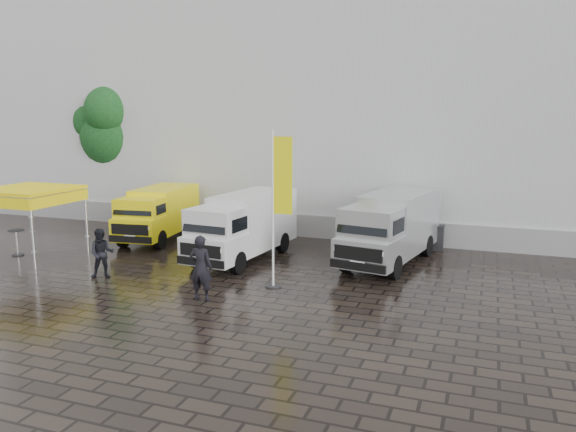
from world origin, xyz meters
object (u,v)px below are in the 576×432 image
Objects in this scene: flagpole at (278,202)px; cocktail_table at (17,243)px; van_silver at (390,229)px; wheelie_bin at (436,237)px; van_white at (243,228)px; canopy_tent at (28,193)px; van_yellow at (158,215)px; person_front at (201,268)px; person_tent at (102,253)px.

flagpole is 4.90× the size of cocktail_table.
van_silver is 5.79× the size of wheelie_bin.
van_white is 1.87× the size of canopy_tent.
canopy_tent is 2.97× the size of cocktail_table.
person_front is (5.65, -6.49, -0.14)m from van_yellow.
van_white is 8.82m from cocktail_table.
van_silver is at bearing -117.87° from wheelie_bin.
van_yellow is 8.81m from flagpole.
van_white is 1.13× the size of flagpole.
van_silver is at bearing -0.08° from person_tent.
wheelie_bin is 10.57m from person_front.
cocktail_table is (-8.45, -2.44, -0.71)m from van_white.
van_yellow is 11.73m from wheelie_bin.
person_tent is at bearing -15.28° from cocktail_table.
flagpole is (2.51, -2.83, 1.53)m from van_white.
van_silver is at bearing -130.63° from person_front.
van_silver reaches higher than person_front.
flagpole is at bearing -38.69° from van_yellow.
flagpole is (-2.76, -4.13, 1.47)m from van_silver.
van_white reaches higher than cocktail_table.
van_white is at bearing -155.94° from van_silver.
van_yellow is 0.83× the size of van_silver.
cocktail_table is 16.45m from wheelie_bin.
van_white is 7.83m from wheelie_bin.
canopy_tent is at bearing -2.74° from cocktail_table.
canopy_tent is at bearing -130.39° from van_yellow.
flagpole is 4.88× the size of wheelie_bin.
cocktail_table is (-13.72, -3.73, -0.76)m from van_silver.
canopy_tent is (-7.66, -2.48, 1.28)m from van_white.
cocktail_table is at bearing -18.05° from person_front.
person_front is at bearing -55.61° from van_yellow.
canopy_tent is 2.14m from cocktail_table.
cocktail_table is at bearing 177.26° from canopy_tent.
person_front is at bearing -74.66° from van_white.
person_tent reaches higher than cocktail_table.
flagpole reaches higher than van_white.
van_white is 4.81m from person_front.
flagpole is at bearing -42.95° from van_white.
van_silver is 3.01× the size of person_front.
van_white is at bearing 17.87° from person_tent.
canopy_tent reaches higher than van_silver.
wheelie_bin is at bearing 73.77° from van_silver.
person_tent is at bearing -139.11° from van_silver.
canopy_tent is 10.18m from flagpole.
wheelie_bin is at bearing 7.51° from person_tent.
canopy_tent is 4.78m from person_tent.
van_silver reaches higher than van_white.
person_tent is at bearing -17.47° from canopy_tent.
cocktail_table is 5.26m from person_tent.
wheelie_bin is 12.77m from person_tent.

